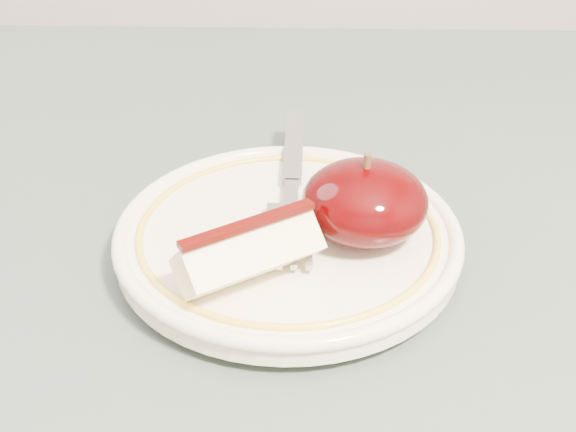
{
  "coord_description": "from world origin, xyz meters",
  "views": [
    {
      "loc": [
        0.06,
        -0.3,
        1.02
      ],
      "look_at": [
        0.05,
        0.07,
        0.78
      ],
      "focal_mm": 50.0,
      "sensor_mm": 36.0,
      "label": 1
    }
  ],
  "objects": [
    {
      "name": "plate",
      "position": [
        0.05,
        0.07,
        0.76
      ],
      "size": [
        0.2,
        0.2,
        0.02
      ],
      "color": "#F1E7CA",
      "rests_on": "table"
    },
    {
      "name": "apple_half",
      "position": [
        0.09,
        0.07,
        0.79
      ],
      "size": [
        0.07,
        0.07,
        0.05
      ],
      "color": "black",
      "rests_on": "plate"
    },
    {
      "name": "apple_wedge",
      "position": [
        0.03,
        0.03,
        0.78
      ],
      "size": [
        0.08,
        0.07,
        0.04
      ],
      "rotation": [
        0.0,
        0.0,
        0.58
      ],
      "color": "#FFF4BB",
      "rests_on": "plate"
    },
    {
      "name": "fork",
      "position": [
        0.05,
        0.12,
        0.77
      ],
      "size": [
        0.03,
        0.18,
        0.0
      ],
      "rotation": [
        0.0,
        0.0,
        1.56
      ],
      "color": "gray",
      "rests_on": "plate"
    }
  ]
}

